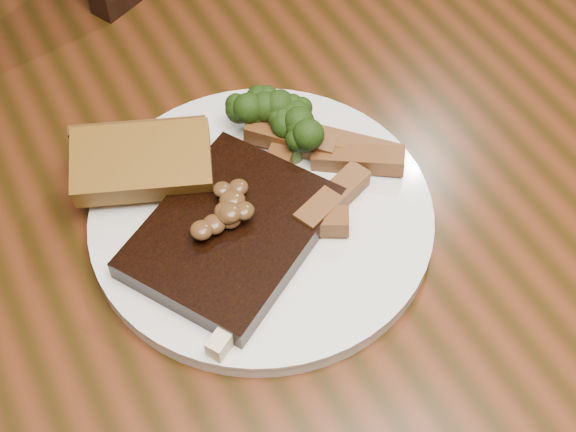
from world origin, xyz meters
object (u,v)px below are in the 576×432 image
(dining_table, at_px, (286,276))
(garlic_bread, at_px, (146,178))
(plate, at_px, (262,218))
(steak, at_px, (232,233))
(potato_wedges, at_px, (309,175))
(chair_far, at_px, (176,33))

(dining_table, bearing_deg, garlic_bread, 139.19)
(plate, distance_m, steak, 0.04)
(steak, relative_size, potato_wedges, 1.55)
(dining_table, relative_size, potato_wedges, 15.10)
(plate, xyz_separation_m, potato_wedges, (0.05, 0.01, 0.02))
(steak, bearing_deg, dining_table, -23.17)
(dining_table, distance_m, steak, 0.13)
(dining_table, relative_size, chair_far, 1.71)
(steak, bearing_deg, chair_far, 43.43)
(plate, relative_size, garlic_bread, 2.53)
(dining_table, relative_size, plate, 5.40)
(dining_table, relative_size, garlic_bread, 13.63)
(chair_far, bearing_deg, plate, 52.44)
(steak, height_order, potato_wedges, same)
(dining_table, xyz_separation_m, plate, (-0.02, 0.01, 0.10))
(plate, relative_size, steak, 1.80)
(dining_table, bearing_deg, potato_wedges, 27.53)
(steak, relative_size, garlic_bread, 1.40)
(potato_wedges, bearing_deg, dining_table, -152.47)
(garlic_bread, height_order, potato_wedges, garlic_bread)
(chair_far, height_order, steak, chair_far)
(chair_far, height_order, plate, chair_far)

